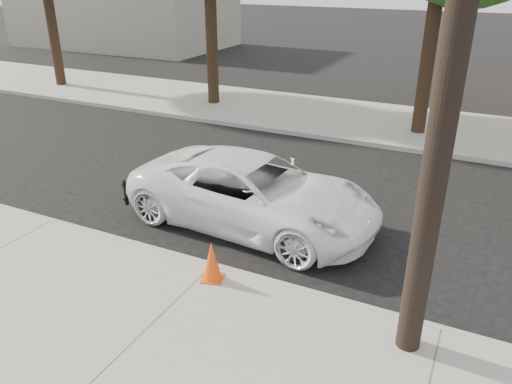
% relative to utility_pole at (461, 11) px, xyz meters
% --- Properties ---
extents(ground, '(120.00, 120.00, 0.00)m').
position_rel_utility_pole_xyz_m(ground, '(-3.60, 2.70, -4.70)').
color(ground, black).
rests_on(ground, ground).
extents(near_sidewalk, '(90.00, 4.40, 0.15)m').
position_rel_utility_pole_xyz_m(near_sidewalk, '(-3.60, -1.60, -4.62)').
color(near_sidewalk, gray).
rests_on(near_sidewalk, ground).
extents(far_sidewalk, '(90.00, 5.00, 0.15)m').
position_rel_utility_pole_xyz_m(far_sidewalk, '(-3.60, 11.20, -4.62)').
color(far_sidewalk, gray).
rests_on(far_sidewalk, ground).
extents(curb_near, '(90.00, 0.12, 0.16)m').
position_rel_utility_pole_xyz_m(curb_near, '(-3.60, 0.60, -4.62)').
color(curb_near, '#9E9B93').
rests_on(curb_near, ground).
extents(building_far, '(14.00, 8.00, 5.00)m').
position_rel_utility_pole_xyz_m(building_far, '(-23.60, 22.70, -2.20)').
color(building_far, gray).
rests_on(building_far, ground).
extents(utility_pole, '(1.40, 0.34, 9.00)m').
position_rel_utility_pole_xyz_m(utility_pole, '(0.00, 0.00, 0.00)').
color(utility_pole, black).
rests_on(utility_pole, near_sidewalk).
extents(police_cruiser, '(5.59, 2.89, 1.51)m').
position_rel_utility_pole_xyz_m(police_cruiser, '(-3.74, 2.59, -3.94)').
color(police_cruiser, white).
rests_on(police_cruiser, ground).
extents(traffic_cone, '(0.46, 0.46, 0.73)m').
position_rel_utility_pole_xyz_m(traffic_cone, '(-3.38, 0.20, -4.20)').
color(traffic_cone, '#EC4B0C').
rests_on(traffic_cone, near_sidewalk).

